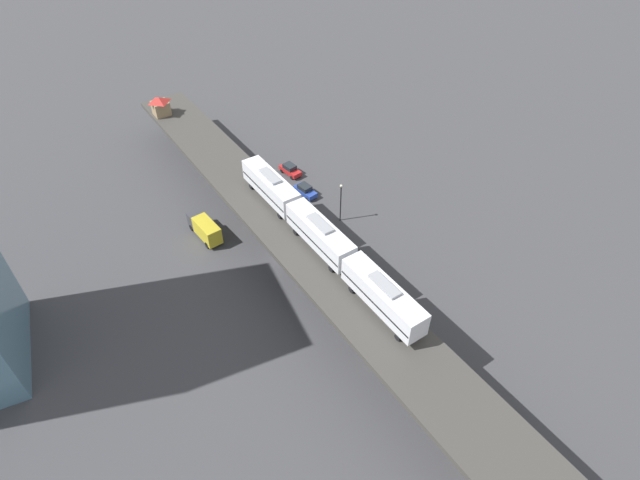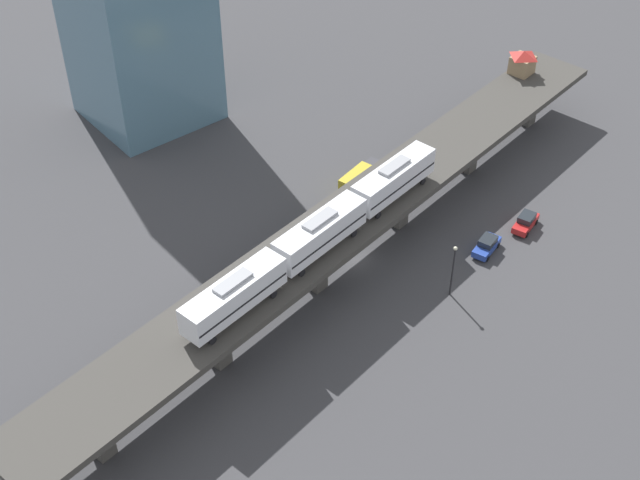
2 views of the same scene
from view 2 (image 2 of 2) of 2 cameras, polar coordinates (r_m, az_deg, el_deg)
The scene contains 8 objects.
ground_plane at distance 104.00m, azimuth 2.15°, elevation -1.16°, with size 400.00×400.00×0.00m, color #38383A.
elevated_viaduct at distance 100.31m, azimuth 2.29°, elevation 1.41°, with size 23.29×92.14×6.83m.
subway_train at distance 92.82m, azimuth -0.00°, elevation 0.49°, with size 8.83×37.16×4.45m.
signal_hut at distance 127.58m, azimuth 12.84°, elevation 11.08°, with size 3.70×3.70×3.40m.
street_car_red at distance 110.43m, azimuth 13.03°, elevation 1.14°, with size 3.03×4.74×1.89m.
street_car_blue at distance 106.05m, azimuth 10.63°, elevation -0.33°, with size 2.99×4.73×1.89m.
delivery_truck at distance 113.11m, azimuth 2.66°, elevation 3.88°, with size 3.88×7.53×3.20m.
street_lamp at distance 97.72m, azimuth 8.52°, elevation -1.70°, with size 0.44×0.44×6.94m.
Camera 2 is at (-57.73, 52.64, 68.64)m, focal length 50.00 mm.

